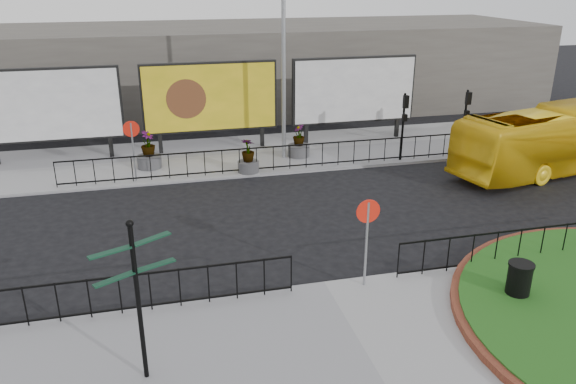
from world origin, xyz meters
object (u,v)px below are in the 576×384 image
object	(u,v)px
lamp_post	(284,52)
fingerpost_sign	(137,286)
planter_c	(299,145)
billboard_mid	(210,98)
planter_b	(248,159)
litter_bin	(519,282)
planter_a	(149,154)
bus	(557,139)

from	to	relation	value
lamp_post	fingerpost_sign	size ratio (longest dim) A/B	2.59
lamp_post	planter_c	bearing A→B (deg)	-0.00
billboard_mid	planter_b	distance (m)	4.20
billboard_mid	litter_bin	size ratio (longest dim) A/B	5.82
planter_b	planter_a	bearing A→B (deg)	158.88
litter_bin	planter_c	world-z (taller)	planter_c
billboard_mid	lamp_post	size ratio (longest dim) A/B	0.67
billboard_mid	lamp_post	xyz separation A→B (m)	(3.01, -1.97, 2.23)
fingerpost_sign	planter_b	bearing A→B (deg)	47.66
billboard_mid	planter_a	size ratio (longest dim) A/B	3.84
fingerpost_sign	bus	world-z (taller)	fingerpost_sign
planter_b	billboard_mid	bearing A→B (deg)	106.92
litter_bin	planter_b	xyz separation A→B (m)	(-4.91, 11.46, 0.03)
lamp_post	planter_a	bearing A→B (deg)	-179.58
fingerpost_sign	planter_b	xyz separation A→B (m)	(4.32, 12.18, -1.59)
billboard_mid	planter_a	bearing A→B (deg)	-145.60
litter_bin	planter_b	bearing A→B (deg)	113.20
planter_a	litter_bin	bearing A→B (deg)	-55.51
fingerpost_sign	planter_a	distance (m)	13.83
lamp_post	bus	world-z (taller)	lamp_post
billboard_mid	litter_bin	distance (m)	16.30
billboard_mid	planter_c	world-z (taller)	billboard_mid
lamp_post	bus	size ratio (longest dim) A/B	0.92
lamp_post	planter_b	xyz separation A→B (m)	(-1.92, -1.60, -4.14)
fingerpost_sign	bus	xyz separation A→B (m)	(17.11, 9.56, -0.88)
billboard_mid	lamp_post	world-z (taller)	lamp_post
billboard_mid	bus	xyz separation A→B (m)	(13.88, -6.19, -1.21)
planter_a	lamp_post	bearing A→B (deg)	0.42
planter_a	billboard_mid	bearing A→B (deg)	34.40
billboard_mid	lamp_post	bearing A→B (deg)	-33.25
lamp_post	planter_c	distance (m)	4.24
fingerpost_sign	planter_a	world-z (taller)	fingerpost_sign
lamp_post	litter_bin	distance (m)	14.03
planter_a	planter_c	size ratio (longest dim) A/B	1.09
lamp_post	litter_bin	size ratio (longest dim) A/B	8.67
fingerpost_sign	lamp_post	bearing A→B (deg)	42.82
planter_a	planter_b	xyz separation A→B (m)	(4.03, -1.56, -0.03)
lamp_post	fingerpost_sign	xyz separation A→B (m)	(-6.24, -13.78, -2.55)
litter_bin	bus	bearing A→B (deg)	48.31
planter_c	billboard_mid	bearing A→B (deg)	151.95
bus	planter_c	size ratio (longest dim) A/B	6.76
billboard_mid	planter_c	distance (m)	4.63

